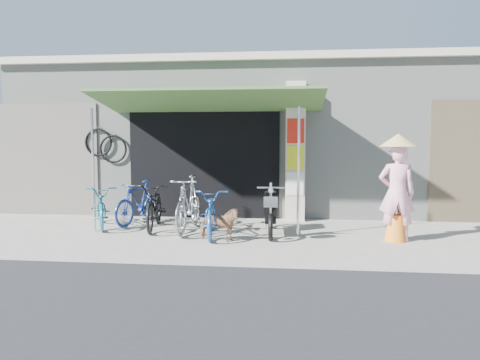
# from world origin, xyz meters

# --- Properties ---
(ground) EXTENTS (80.00, 80.00, 0.00)m
(ground) POSITION_xyz_m (0.00, 0.00, 0.00)
(ground) COLOR #9C988D
(ground) RESTS_ON ground
(bicycle_shop) EXTENTS (12.30, 5.30, 3.66)m
(bicycle_shop) POSITION_xyz_m (-0.00, 5.09, 1.83)
(bicycle_shop) COLOR #9DA29A
(bicycle_shop) RESTS_ON ground
(shop_pillar) EXTENTS (0.42, 0.44, 3.00)m
(shop_pillar) POSITION_xyz_m (0.85, 2.45, 1.50)
(shop_pillar) COLOR beige
(shop_pillar) RESTS_ON ground
(awning) EXTENTS (4.60, 1.88, 2.72)m
(awning) POSITION_xyz_m (-0.90, 1.63, 2.51)
(awning) COLOR #395F2B
(awning) RESTS_ON ground
(neighbour_left) EXTENTS (2.60, 0.06, 2.60)m
(neighbour_left) POSITION_xyz_m (-5.00, 2.59, 1.30)
(neighbour_left) COLOR #6B665B
(neighbour_left) RESTS_ON ground
(bike_teal) EXTENTS (1.19, 1.71, 0.85)m
(bike_teal) POSITION_xyz_m (-3.04, 1.18, 0.43)
(bike_teal) COLOR #1B697A
(bike_teal) RESTS_ON ground
(bike_blue) EXTENTS (0.91, 1.57, 0.91)m
(bike_blue) POSITION_xyz_m (-2.38, 1.56, 0.46)
(bike_blue) COLOR navy
(bike_blue) RESTS_ON ground
(bike_black) EXTENTS (0.88, 1.83, 0.92)m
(bike_black) POSITION_xyz_m (-1.91, 1.12, 0.46)
(bike_black) COLOR black
(bike_black) RESTS_ON ground
(bike_silver) EXTENTS (0.57, 1.81, 1.08)m
(bike_silver) POSITION_xyz_m (-1.18, 0.94, 0.54)
(bike_silver) COLOR #AEADB2
(bike_silver) RESTS_ON ground
(bike_navy) EXTENTS (0.82, 1.76, 0.89)m
(bike_navy) POSITION_xyz_m (-0.67, 0.58, 0.45)
(bike_navy) COLOR #22569E
(bike_navy) RESTS_ON ground
(street_dog) EXTENTS (0.74, 0.38, 0.61)m
(street_dog) POSITION_xyz_m (-0.47, 0.12, 0.30)
(street_dog) COLOR tan
(street_dog) RESTS_ON ground
(moped) EXTENTS (0.48, 1.68, 0.95)m
(moped) POSITION_xyz_m (0.39, 0.90, 0.43)
(moped) COLOR black
(moped) RESTS_ON ground
(nun) EXTENTS (0.64, 0.64, 1.87)m
(nun) POSITION_xyz_m (2.60, 0.51, 0.92)
(nun) COLOR #FFABC8
(nun) RESTS_ON ground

